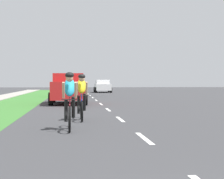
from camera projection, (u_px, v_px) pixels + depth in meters
name	position (u px, v px, depth m)	size (l,w,h in m)	color
ground_plane	(101.00, 104.00, 21.71)	(120.00, 120.00, 0.00)	#38383A
grass_verge	(13.00, 104.00, 21.16)	(2.97, 70.00, 0.01)	#38722D
lane_markings_center	(96.00, 100.00, 25.68)	(0.12, 53.49, 0.01)	white
cyclist_lead	(70.00, 100.00, 9.97)	(0.42, 1.72, 1.58)	black
cyclist_trailing	(82.00, 97.00, 12.45)	(0.42, 1.72, 1.58)	black
suv_red	(68.00, 88.00, 21.68)	(2.15, 4.70, 1.79)	red
pickup_black	(72.00, 87.00, 32.64)	(2.22, 5.10, 1.64)	black
sedan_white	(103.00, 86.00, 43.88)	(1.98, 4.30, 1.52)	silver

